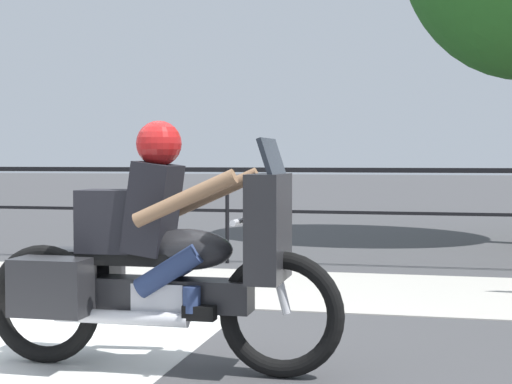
# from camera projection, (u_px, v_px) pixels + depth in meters

# --- Properties ---
(ground_plane) EXTENTS (120.00, 120.00, 0.00)m
(ground_plane) POSITION_uv_depth(u_px,v_px,m) (24.00, 367.00, 5.08)
(ground_plane) COLOR #424244
(sidewalk_band) EXTENTS (44.00, 2.40, 0.01)m
(sidewalk_band) POSITION_uv_depth(u_px,v_px,m) (185.00, 284.00, 8.40)
(sidewalk_band) COLOR #B7B2A8
(sidewalk_band) RESTS_ON ground
(fence_railing) EXTENTS (36.00, 0.05, 1.24)m
(fence_railing) POSITION_uv_depth(u_px,v_px,m) (227.00, 188.00, 10.08)
(fence_railing) COLOR black
(fence_railing) RESTS_ON ground
(motorcycle) EXTENTS (2.38, 0.76, 1.60)m
(motorcycle) POSITION_uv_depth(u_px,v_px,m) (156.00, 260.00, 4.99)
(motorcycle) COLOR black
(motorcycle) RESTS_ON ground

